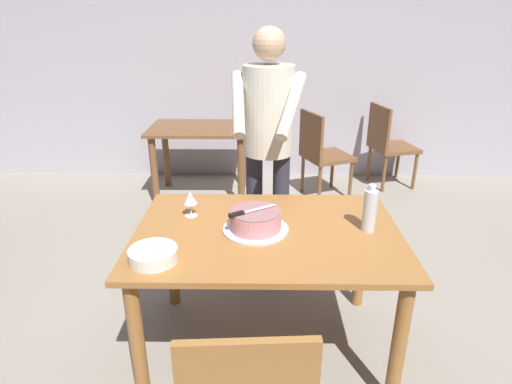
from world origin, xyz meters
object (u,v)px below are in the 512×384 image
background_chair_0 (321,152)px  cake_on_platter (256,221)px  cake_knife (243,213)px  wine_glass_near (190,199)px  person_cutting_cake (268,134)px  background_table (200,143)px  water_bottle (370,210)px  plate_stack (153,255)px  background_chair_1 (388,143)px  main_dining_table (267,250)px

background_chair_0 → cake_on_platter: bearing=-106.0°
cake_knife → wine_glass_near: 0.36m
person_cutting_cake → background_table: (-0.66, 1.55, -0.50)m
water_bottle → background_chair_0: size_ratio=0.28×
cake_on_platter → plate_stack: cake_on_platter is taller
background_table → background_chair_1: background_chair_1 is taller
cake_knife → background_chair_1: (1.46, 2.60, -0.37)m
cake_on_platter → cake_knife: (-0.06, -0.04, 0.06)m
person_cutting_cake → background_table: person_cutting_cake is taller
wine_glass_near → person_cutting_cake: 0.71m
main_dining_table → plate_stack: (-0.52, -0.30, 0.15)m
person_cutting_cake → background_chair_1: size_ratio=1.91×
cake_knife → person_cutting_cake: (0.13, 0.72, 0.21)m
cake_on_platter → plate_stack: 0.55m
background_table → cake_knife: bearing=-76.8°
main_dining_table → water_bottle: bearing=1.0°
main_dining_table → wine_glass_near: (-0.42, 0.17, 0.22)m
wine_glass_near → person_cutting_cake: bearing=50.7°
wine_glass_near → background_table: wine_glass_near is taller
person_cutting_cake → background_chair_0: 1.74m
main_dining_table → cake_knife: cake_knife is taller
background_table → wine_glass_near: bearing=-83.4°
plate_stack → water_bottle: 1.08m
main_dining_table → background_chair_1: size_ratio=1.51×
plate_stack → background_table: size_ratio=0.22×
person_cutting_cake → background_chair_0: size_ratio=1.91×
cake_on_platter → background_chair_1: 2.93m
person_cutting_cake → plate_stack: bearing=-118.0°
cake_knife → background_chair_0: bearing=72.9°
cake_knife → wine_glass_near: wine_glass_near is taller
wine_glass_near → background_chair_1: (1.76, 2.40, -0.36)m
water_bottle → background_chair_1: 2.71m
cake_knife → plate_stack: size_ratio=1.10×
cake_knife → background_chair_0: size_ratio=0.27×
cake_knife → background_table: size_ratio=0.24×
wine_glass_near → background_chair_1: size_ratio=0.16×
water_bottle → person_cutting_cake: size_ratio=0.15×
cake_knife → person_cutting_cake: 0.76m
background_table → plate_stack: bearing=-86.8°
water_bottle → cake_knife: bearing=-176.0°
person_cutting_cake → background_chair_1: 2.37m
cake_on_platter → person_cutting_cake: bearing=84.3°
cake_knife → person_cutting_cake: size_ratio=0.14×
plate_stack → background_table: plate_stack is taller
water_bottle → person_cutting_cake: 0.87m
cake_on_platter → cake_knife: 0.10m
plate_stack → person_cutting_cake: (0.52, 0.99, 0.30)m
person_cutting_cake → background_table: bearing=113.2°
wine_glass_near → person_cutting_cake: size_ratio=0.08×
cake_knife → plate_stack: 0.48m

